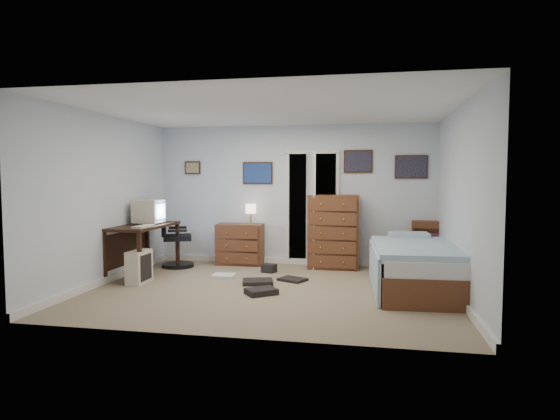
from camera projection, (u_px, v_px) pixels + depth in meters
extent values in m
cube|color=#9D8B6C|center=(271.00, 290.00, 6.55)|extent=(5.00, 4.00, 0.02)
cube|color=black|center=(143.00, 226.00, 7.47)|extent=(0.68, 1.43, 0.04)
cube|color=black|center=(104.00, 258.00, 6.91)|extent=(0.06, 0.06, 0.77)
cube|color=black|center=(140.00, 259.00, 6.79)|extent=(0.06, 0.06, 0.77)
cube|color=black|center=(147.00, 245.00, 8.21)|extent=(0.06, 0.06, 0.77)
cube|color=black|center=(178.00, 246.00, 8.09)|extent=(0.06, 0.06, 0.77)
cube|color=black|center=(127.00, 248.00, 7.56)|extent=(0.05, 1.31, 0.54)
cube|color=beige|center=(149.00, 211.00, 7.60)|extent=(0.42, 0.40, 0.37)
cube|color=#8CB2F2|center=(161.00, 211.00, 7.56)|extent=(0.02, 0.30, 0.24)
cube|color=beige|center=(149.00, 223.00, 7.61)|extent=(0.28, 0.28, 0.02)
cube|color=beige|center=(143.00, 226.00, 7.09)|extent=(0.17, 0.44, 0.03)
cube|color=beige|center=(139.00, 267.00, 6.93)|extent=(0.23, 0.46, 0.49)
cube|color=black|center=(146.00, 267.00, 6.91)|extent=(0.01, 0.33, 0.38)
cylinder|color=black|center=(178.00, 265.00, 8.21)|extent=(0.72, 0.72, 0.06)
cylinder|color=black|center=(178.00, 252.00, 8.19)|extent=(0.08, 0.08, 0.42)
cube|color=black|center=(178.00, 238.00, 8.17)|extent=(0.61, 0.61, 0.08)
cube|color=black|center=(164.00, 219.00, 8.10)|extent=(0.22, 0.42, 0.58)
cube|color=black|center=(177.00, 231.00, 7.91)|extent=(0.31, 0.17, 0.04)
cube|color=black|center=(178.00, 228.00, 8.41)|extent=(0.31, 0.17, 0.04)
cube|color=maroon|center=(177.00, 240.00, 9.12)|extent=(0.15, 0.15, 0.71)
cube|color=brown|center=(240.00, 244.00, 8.44)|extent=(0.85, 0.45, 0.74)
cylinder|color=gold|center=(251.00, 224.00, 8.38)|extent=(0.12, 0.12, 0.02)
cylinder|color=gold|center=(251.00, 217.00, 8.37)|extent=(0.02, 0.02, 0.22)
cylinder|color=beige|center=(251.00, 209.00, 8.36)|extent=(0.19, 0.19, 0.17)
cube|color=black|center=(314.00, 208.00, 8.67)|extent=(0.90, 0.60, 2.00)
cube|color=white|center=(287.00, 209.00, 8.43)|extent=(0.06, 0.05, 2.00)
cube|color=white|center=(337.00, 210.00, 8.27)|extent=(0.06, 0.05, 2.00)
cube|color=white|center=(312.00, 152.00, 8.28)|extent=(0.96, 0.05, 0.06)
cube|color=white|center=(309.00, 210.00, 8.25)|extent=(0.31, 0.77, 2.00)
sphere|color=gold|center=(326.00, 211.00, 8.05)|extent=(0.06, 0.06, 0.06)
cube|color=brown|center=(333.00, 232.00, 8.09)|extent=(0.88, 0.54, 1.27)
cube|color=brown|center=(440.00, 246.00, 7.89)|extent=(0.94, 0.29, 0.84)
cube|color=black|center=(440.00, 237.00, 7.82)|extent=(0.86, 0.15, 0.28)
cube|color=maroon|center=(440.00, 239.00, 7.82)|extent=(0.75, 0.16, 0.20)
cube|color=brown|center=(416.00, 277.00, 6.51)|extent=(1.19, 2.23, 0.38)
cube|color=white|center=(416.00, 256.00, 6.49)|extent=(1.15, 2.18, 0.20)
cube|color=#669DBE|center=(418.00, 249.00, 6.38)|extent=(1.24, 1.90, 0.11)
cube|color=#669DBE|center=(374.00, 269.00, 6.48)|extent=(0.13, 1.85, 0.59)
cube|color=#6A8EAA|center=(409.00, 237.00, 7.29)|extent=(0.62, 0.44, 0.14)
cube|color=#331E11|center=(193.00, 168.00, 8.72)|extent=(0.30, 0.03, 0.24)
cube|color=olive|center=(192.00, 168.00, 8.71)|extent=(0.25, 0.01, 0.19)
cube|color=#331E11|center=(258.00, 173.00, 8.50)|extent=(0.55, 0.03, 0.40)
cube|color=navy|center=(258.00, 173.00, 8.48)|extent=(0.50, 0.01, 0.35)
cube|color=#331E11|center=(358.00, 161.00, 8.15)|extent=(0.50, 0.03, 0.40)
cube|color=black|center=(358.00, 161.00, 8.14)|extent=(0.45, 0.01, 0.35)
cube|color=#331E11|center=(411.00, 167.00, 7.99)|extent=(0.55, 0.03, 0.40)
cube|color=black|center=(411.00, 167.00, 7.98)|extent=(0.50, 0.01, 0.35)
cube|color=silver|center=(224.00, 276.00, 7.34)|extent=(0.35, 0.30, 0.05)
cube|color=black|center=(269.00, 268.00, 7.74)|extent=(0.26, 0.23, 0.14)
cube|color=black|center=(261.00, 291.00, 6.28)|extent=(0.49, 0.47, 0.08)
cube|color=black|center=(293.00, 279.00, 7.11)|extent=(0.48, 0.44, 0.04)
cube|color=black|center=(258.00, 282.00, 6.91)|extent=(0.51, 0.44, 0.06)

